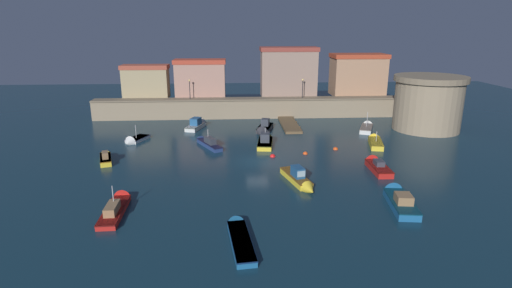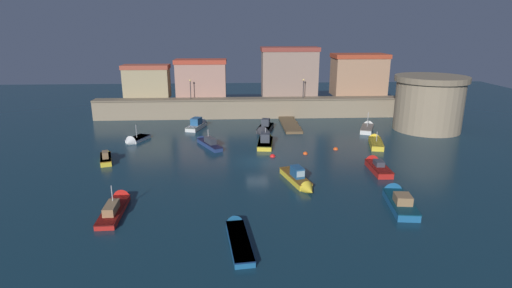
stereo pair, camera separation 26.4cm
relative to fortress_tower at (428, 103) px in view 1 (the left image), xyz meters
name	(u,v)px [view 1 (the left image)]	position (x,y,z in m)	size (l,w,h in m)	color
ground_plane	(257,162)	(-26.11, -13.47, -4.07)	(132.65, 132.65, 0.00)	#112D3D
quay_wall	(249,108)	(-26.11, 9.83, -2.40)	(51.53, 2.69, 3.31)	gray
old_town_backdrop	(274,75)	(-21.52, 13.22, 2.63)	(45.63, 5.46, 8.45)	tan
fortress_tower	(428,103)	(0.00, 0.00, 0.00)	(10.31, 10.31, 8.03)	gray
pier_dock	(289,125)	(-20.04, 3.55, -3.88)	(2.46, 10.18, 0.70)	brown
quay_lamp_0	(190,86)	(-35.87, 9.83, 1.38)	(0.32, 0.32, 3.20)	black
quay_lamp_1	(303,85)	(-17.04, 9.83, 1.37)	(0.32, 0.32, 3.17)	black
moored_boat_0	(239,234)	(-28.54, -30.57, -3.81)	(2.17, 7.44, 1.30)	#195689
moored_boat_1	(398,198)	(-14.41, -25.34, -3.63)	(2.66, 7.05, 1.94)	#195689
moored_boat_2	(106,157)	(-43.61, -12.06, -3.66)	(2.54, 5.05, 1.60)	gold
moored_boat_3	(117,205)	(-38.80, -25.16, -3.74)	(1.75, 7.28, 2.97)	red
moored_boat_4	(300,180)	(-22.38, -20.54, -3.60)	(2.97, 6.77, 1.95)	gold
moored_boat_5	(134,141)	(-42.14, -4.48, -3.83)	(3.19, 4.73, 2.81)	white
moored_boat_6	(264,129)	(-24.33, -0.03, -3.63)	(3.27, 6.52, 2.23)	#333338
moored_boat_7	(376,165)	(-13.29, -16.45, -3.68)	(1.73, 6.06, 1.64)	red
moored_boat_8	(198,124)	(-34.18, 3.40, -3.57)	(3.37, 6.32, 2.12)	silver
moored_boat_9	(207,142)	(-32.26, -6.53, -3.66)	(4.20, 6.76, 2.51)	navy
moored_boat_10	(265,140)	(-24.58, -6.18, -3.61)	(2.55, 6.48, 2.89)	gold
moored_boat_11	(367,127)	(-8.72, 0.50, -3.70)	(3.69, 6.04, 3.24)	silver
moored_boat_12	(375,141)	(-10.20, -7.23, -3.68)	(2.80, 6.17, 2.37)	gold
mooring_buoy_0	(335,149)	(-15.95, -9.28, -4.07)	(0.63, 0.63, 0.63)	#EA4C19
mooring_buoy_1	(305,154)	(-20.09, -10.91, -4.07)	(0.60, 0.60, 0.60)	#EA4C19
mooring_buoy_2	(273,157)	(-24.16, -11.74, -4.07)	(0.66, 0.66, 0.66)	red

